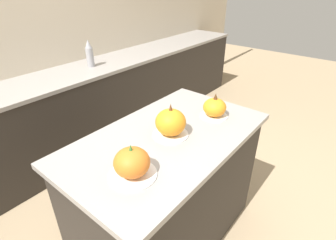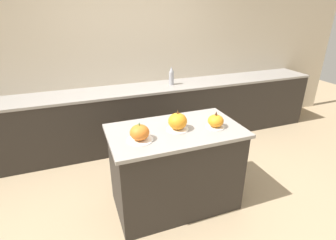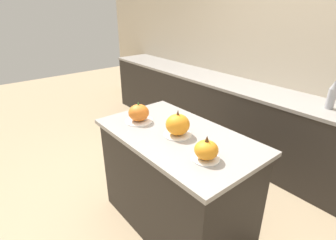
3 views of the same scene
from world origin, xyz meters
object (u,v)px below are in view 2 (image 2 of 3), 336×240
at_px(pumpkin_cake_center, 178,122).
at_px(bottle_tall, 171,76).
at_px(pumpkin_cake_right, 216,121).
at_px(pumpkin_cake_left, 140,133).

height_order(pumpkin_cake_center, bottle_tall, bottle_tall).
height_order(pumpkin_cake_right, bottle_tall, bottle_tall).
bearing_deg(pumpkin_cake_center, bottle_tall, 70.90).
relative_size(pumpkin_cake_left, bottle_tall, 0.86).
bearing_deg(bottle_tall, pumpkin_cake_left, -120.29).
bearing_deg(pumpkin_cake_center, pumpkin_cake_left, -167.86).
bearing_deg(pumpkin_cake_left, pumpkin_cake_right, 0.26).
height_order(pumpkin_cake_left, pumpkin_cake_center, pumpkin_cake_center).
relative_size(pumpkin_cake_left, pumpkin_cake_right, 1.28).
height_order(pumpkin_cake_left, pumpkin_cake_right, pumpkin_cake_left).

